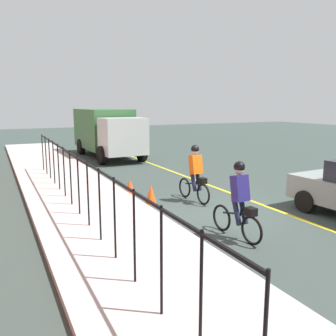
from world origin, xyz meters
The scene contains 9 objects.
ground_plane centered at (0.00, 0.00, 0.00)m, with size 80.00×80.00×0.00m, color #343F3C.
lane_line_centre centered at (0.00, -1.60, 0.00)m, with size 36.00×0.12×0.01m, color yellow.
sidewalk centered at (0.00, 3.40, 0.07)m, with size 40.00×3.20×0.15m, color #B3A7A6.
iron_fence centered at (1.00, 3.80, 1.23)m, with size 14.75×0.04×1.60m.
cyclist_lead centered at (1.18, 0.07, 0.91)m, with size 1.71×0.39×1.83m.
cyclist_follow centered at (-2.05, 0.80, 0.91)m, with size 1.71×0.39×1.83m.
box_truck_background centered at (11.95, -0.27, 1.55)m, with size 6.76×2.66×2.78m.
traffic_cone_near centered at (2.89, 1.65, 0.28)m, with size 0.36×0.36×0.55m, color #F84F18.
traffic_cone_far centered at (1.47, 1.48, 0.32)m, with size 0.36×0.36×0.63m, color #EB5315.
Camera 1 is at (-8.48, 5.77, 3.10)m, focal length 38.32 mm.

